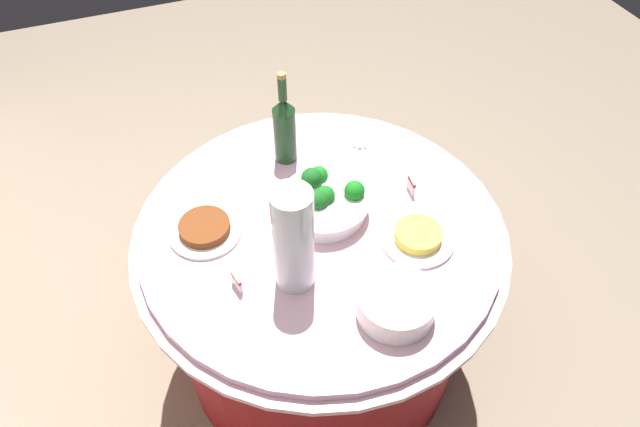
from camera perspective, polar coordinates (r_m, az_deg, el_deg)
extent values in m
plane|color=gray|center=(2.36, 0.00, -13.01)|extent=(6.00, 6.00, 0.00)
cylinder|color=maroon|center=(2.07, 0.00, -8.33)|extent=(1.01, 1.01, 0.69)
cylinder|color=#E0B2C6|center=(1.79, 0.00, -1.94)|extent=(1.16, 1.16, 0.02)
cylinder|color=#E0B2C6|center=(1.77, 0.00, -1.42)|extent=(1.10, 1.10, 0.03)
cylinder|color=white|center=(1.77, 0.40, 0.69)|extent=(0.26, 0.26, 0.05)
cylinder|color=white|center=(1.75, 0.41, 1.39)|extent=(0.28, 0.28, 0.01)
sphere|color=#195E1E|center=(1.78, -0.83, 3.52)|extent=(0.07, 0.07, 0.07)
sphere|color=#197F1E|center=(1.75, 3.43, 2.27)|extent=(0.06, 0.06, 0.06)
sphere|color=#19641E|center=(1.73, 0.21, 1.62)|extent=(0.05, 0.05, 0.05)
sphere|color=#19621E|center=(1.74, 0.57, 1.92)|extent=(0.05, 0.05, 0.05)
sphere|color=#19601E|center=(1.72, -0.22, 1.35)|extent=(0.07, 0.07, 0.07)
sphere|color=#19801E|center=(1.80, -0.12, 3.82)|extent=(0.06, 0.06, 0.06)
sphere|color=#19721E|center=(1.74, 0.49, 1.81)|extent=(0.06, 0.06, 0.06)
cylinder|color=white|center=(1.58, 7.39, -9.54)|extent=(0.21, 0.21, 0.01)
cylinder|color=white|center=(1.57, 7.43, -9.34)|extent=(0.21, 0.21, 0.01)
cylinder|color=white|center=(1.56, 7.46, -9.14)|extent=(0.21, 0.21, 0.01)
cylinder|color=white|center=(1.55, 7.50, -8.94)|extent=(0.21, 0.21, 0.01)
cylinder|color=white|center=(1.54, 7.54, -8.73)|extent=(0.21, 0.21, 0.01)
cylinder|color=white|center=(1.53, 7.57, -8.53)|extent=(0.21, 0.21, 0.01)
cylinder|color=white|center=(1.53, 7.61, -8.32)|extent=(0.21, 0.21, 0.01)
cylinder|color=white|center=(1.52, 7.65, -8.11)|extent=(0.21, 0.21, 0.01)
cylinder|color=#1B401D|center=(1.91, -3.51, 7.77)|extent=(0.07, 0.07, 0.20)
cone|color=#1B401D|center=(1.83, -3.68, 10.65)|extent=(0.07, 0.07, 0.04)
cylinder|color=#1B401D|center=(1.80, -3.78, 12.18)|extent=(0.03, 0.03, 0.08)
cylinder|color=#B2844C|center=(1.77, -3.85, 13.44)|extent=(0.03, 0.03, 0.02)
cylinder|color=silver|center=(1.50, -2.64, -2.63)|extent=(0.11, 0.11, 0.34)
sphere|color=#E5B26B|center=(1.61, -2.73, -5.05)|extent=(0.06, 0.06, 0.06)
sphere|color=#E5B26B|center=(1.59, -2.98, -6.08)|extent=(0.06, 0.06, 0.06)
sphere|color=#E5B26B|center=(1.60, -1.74, -5.71)|extent=(0.06, 0.06, 0.06)
sphere|color=#72C64C|center=(1.56, -3.17, -4.09)|extent=(0.06, 0.06, 0.06)
sphere|color=#72C64C|center=(1.54, -2.64, -5.05)|extent=(0.06, 0.06, 0.06)
sphere|color=#72C64C|center=(1.56, -1.84, -4.18)|extent=(0.06, 0.06, 0.06)
sphere|color=red|center=(1.52, -3.41, -3.19)|extent=(0.06, 0.06, 0.06)
sphere|color=red|center=(1.50, -2.24, -3.74)|extent=(0.06, 0.06, 0.06)
sphere|color=red|center=(1.53, -2.19, -2.67)|extent=(0.06, 0.06, 0.06)
sphere|color=#E5B26B|center=(1.47, -3.38, -2.24)|extent=(0.06, 0.06, 0.06)
sphere|color=#E5B26B|center=(1.47, -1.96, -2.17)|extent=(0.06, 0.06, 0.06)
sphere|color=#E5B26B|center=(1.49, -2.71, -1.28)|extent=(0.06, 0.06, 0.06)
sphere|color=#72C64C|center=(1.42, -3.10, -1.10)|extent=(0.06, 0.06, 0.06)
sphere|color=#72C64C|center=(1.44, -1.93, -0.43)|extent=(0.06, 0.06, 0.06)
sphere|color=#72C64C|center=(1.45, -3.25, -0.03)|extent=(0.06, 0.06, 0.06)
cylinder|color=silver|center=(2.07, 3.63, 8.01)|extent=(0.14, 0.08, 0.01)
cylinder|color=silver|center=(2.07, 4.63, 7.92)|extent=(0.14, 0.08, 0.01)
sphere|color=silver|center=(2.01, 3.94, 6.52)|extent=(0.01, 0.01, 0.01)
cylinder|color=white|center=(1.76, -11.27, -1.73)|extent=(0.22, 0.22, 0.01)
cylinder|color=brown|center=(1.75, -11.36, -1.31)|extent=(0.15, 0.15, 0.03)
cylinder|color=white|center=(1.73, 9.60, -2.52)|extent=(0.22, 0.22, 0.01)
cylinder|color=#F2D14C|center=(1.72, 9.69, -2.06)|extent=(0.14, 0.14, 0.03)
cube|color=white|center=(1.61, -8.24, -6.72)|extent=(0.05, 0.02, 0.05)
cube|color=maroon|center=(1.59, -8.31, -6.35)|extent=(0.05, 0.02, 0.01)
cube|color=white|center=(1.86, 9.01, 2.77)|extent=(0.05, 0.01, 0.05)
cube|color=maroon|center=(1.84, 9.08, 3.15)|extent=(0.05, 0.01, 0.01)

